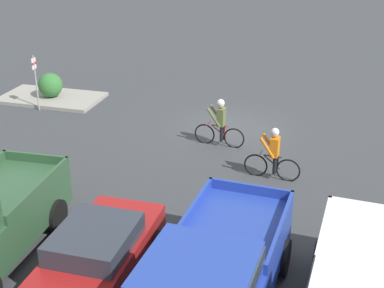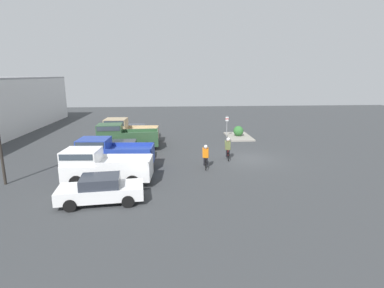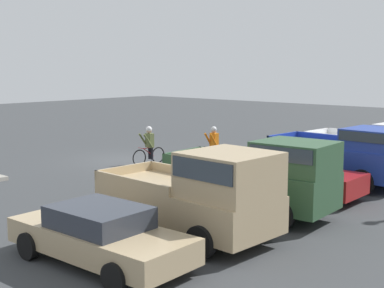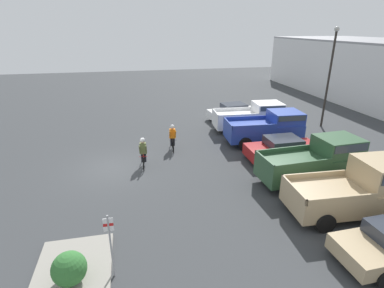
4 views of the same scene
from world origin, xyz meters
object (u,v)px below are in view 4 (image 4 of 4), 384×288
fire_lane_sign (110,241)px  lamppost (330,71)px  cyclist_0 (143,152)px  pickup_truck_0 (253,116)px  pickup_truck_2 (317,160)px  cyclist_1 (173,137)px  sedan_1 (282,149)px  sedan_0 (234,112)px  pickup_truck_3 (360,187)px  shrub (69,269)px  pickup_truck_1 (269,127)px

fire_lane_sign → lamppost: bearing=128.2°
cyclist_0 → pickup_truck_0: bearing=118.7°
pickup_truck_2 → cyclist_1: 8.71m
sedan_1 → lamppost: 8.96m
pickup_truck_2 → sedan_0: bearing=-177.6°
sedan_0 → pickup_truck_2: pickup_truck_2 is taller
pickup_truck_0 → cyclist_0: (4.69, -8.59, -0.22)m
pickup_truck_2 → cyclist_0: bearing=-113.3°
sedan_0 → cyclist_1: size_ratio=2.50×
pickup_truck_3 → sedan_1: bearing=-174.9°
cyclist_1 → fire_lane_sign: size_ratio=0.77×
sedan_0 → cyclist_0: 11.01m
sedan_1 → lamppost: lamppost is taller
cyclist_1 → lamppost: bearing=100.5°
pickup_truck_0 → shrub: 17.11m
cyclist_0 → lamppost: bearing=107.1°
sedan_0 → lamppost: lamppost is taller
sedan_0 → pickup_truck_2: 11.20m
pickup_truck_3 → cyclist_0: 10.79m
sedan_0 → lamppost: 7.92m
pickup_truck_1 → pickup_truck_3: (8.40, 0.08, 0.05)m
pickup_truck_1 → pickup_truck_3: size_ratio=1.01×
sedan_1 → cyclist_1: cyclist_1 is taller
pickup_truck_0 → pickup_truck_1: size_ratio=1.02×
pickup_truck_1 → cyclist_1: pickup_truck_1 is taller
pickup_truck_2 → shrub: pickup_truck_2 is taller
pickup_truck_0 → lamppost: (0.27, 5.76, 3.23)m
pickup_truck_0 → pickup_truck_3: size_ratio=1.04×
pickup_truck_1 → sedan_1: 2.84m
pickup_truck_0 → lamppost: size_ratio=0.70×
cyclist_0 → pickup_truck_1: bearing=102.6°
pickup_truck_1 → fire_lane_sign: size_ratio=2.23×
sedan_1 → pickup_truck_2: (2.78, 0.39, 0.47)m
pickup_truck_1 → pickup_truck_2: size_ratio=0.98×
shrub → pickup_truck_1: bearing=131.8°
sedan_1 → shrub: sedan_1 is taller
cyclist_1 → shrub: bearing=-24.6°
pickup_truck_0 → cyclist_0: bearing=-61.3°
pickup_truck_1 → sedan_1: (2.78, -0.42, -0.43)m
pickup_truck_3 → shrub: size_ratio=4.83×
shrub → pickup_truck_0: bearing=138.6°
pickup_truck_3 → pickup_truck_0: bearing=-179.9°
pickup_truck_0 → fire_lane_sign: (12.71, -10.04, 0.29)m
shrub → lamppost: bearing=126.4°
cyclist_1 → fire_lane_sign: 10.73m
cyclist_1 → fire_lane_sign: (10.15, -3.44, 0.54)m
pickup_truck_2 → lamppost: bearing=144.1°
pickup_truck_0 → shrub: size_ratio=5.00×
cyclist_1 → shrub: size_ratio=1.68×
sedan_1 → shrub: 13.03m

